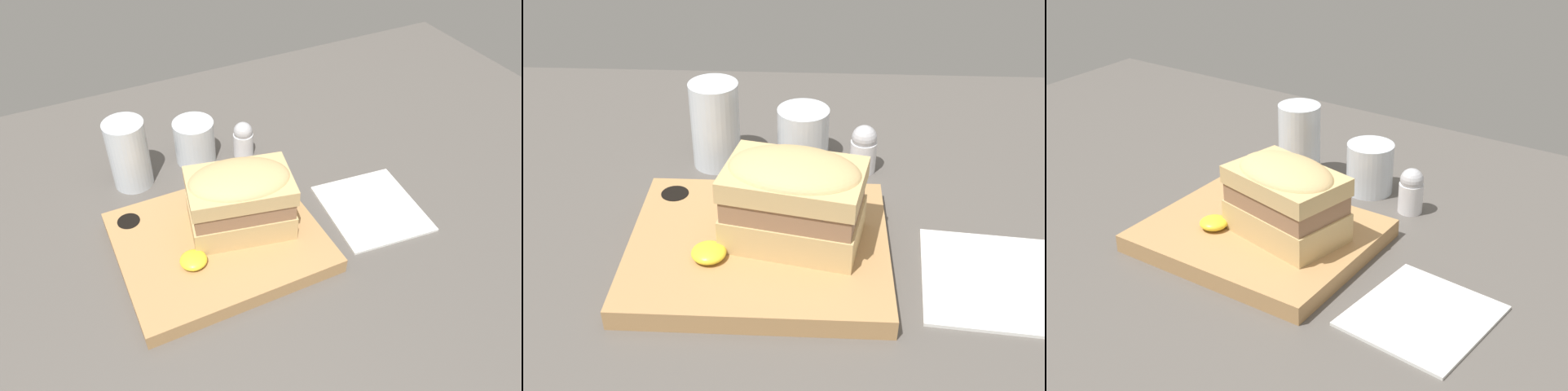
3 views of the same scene
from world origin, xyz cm
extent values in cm
cube|color=#56514C|center=(0.00, 0.00, 1.00)|extent=(155.18, 97.91, 2.00)
cube|color=tan|center=(-1.15, -1.57, 3.18)|extent=(28.18, 23.64, 2.35)
cylinder|color=black|center=(-11.93, 6.94, 3.82)|extent=(3.31, 3.31, 1.18)
cube|color=tan|center=(2.62, -0.93, 6.29)|extent=(15.93, 12.03, 3.87)
cube|color=#936B4C|center=(2.62, -0.93, 9.48)|extent=(15.30, 11.55, 2.52)
cube|color=tan|center=(2.62, -0.93, 11.90)|extent=(15.93, 12.03, 2.32)
ellipsoid|color=tan|center=(2.62, -0.93, 12.87)|extent=(15.62, 11.79, 3.48)
ellipsoid|color=yellow|center=(-6.09, -4.89, 5.09)|extent=(3.70, 3.70, 1.48)
cylinder|color=silver|center=(-8.36, 18.17, 7.85)|extent=(6.43, 6.43, 11.69)
cylinder|color=silver|center=(-8.36, 18.17, 4.83)|extent=(5.66, 5.66, 5.26)
cylinder|color=silver|center=(3.14, 19.72, 5.76)|extent=(6.95, 6.95, 7.52)
cylinder|color=#33050F|center=(3.14, 19.72, 5.19)|extent=(6.26, 6.26, 5.98)
cube|color=white|center=(23.47, -4.46, 2.20)|extent=(15.53, 16.69, 0.40)
cylinder|color=white|center=(11.15, 17.23, 4.16)|extent=(3.48, 3.48, 4.33)
sphere|color=#B7B7BC|center=(11.15, 17.23, 6.94)|extent=(3.30, 3.30, 3.30)
camera|label=1|loc=(-17.37, -49.19, 56.90)|focal=35.00mm
camera|label=2|loc=(4.36, -57.41, 48.30)|focal=45.00mm
camera|label=3|loc=(49.21, -66.21, 50.94)|focal=50.00mm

